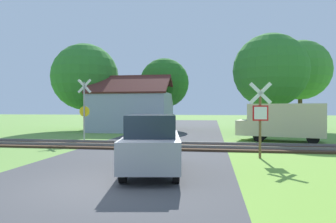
{
  "coord_description": "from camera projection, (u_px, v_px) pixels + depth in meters",
  "views": [
    {
      "loc": [
        2.89,
        -7.16,
        1.98
      ],
      "look_at": [
        0.5,
        8.79,
        1.8
      ],
      "focal_mm": 32.0,
      "sensor_mm": 36.0,
      "label": 1
    }
  ],
  "objects": [
    {
      "name": "road_asphalt",
      "position": [
        121.0,
        170.0,
        9.51
      ],
      "size": [
        7.11,
        80.0,
        0.01
      ],
      "primitive_type": "cube",
      "color": "#424244",
      "rests_on": "ground"
    },
    {
      "name": "tree_left",
      "position": [
        85.0,
        77.0,
        27.34
      ],
      "size": [
        6.04,
        6.04,
        7.85
      ],
      "color": "#513823",
      "rests_on": "ground"
    },
    {
      "name": "tree_right",
      "position": [
        270.0,
        71.0,
        22.72
      ],
      "size": [
        5.61,
        5.61,
        7.64
      ],
      "color": "#513823",
      "rests_on": "ground"
    },
    {
      "name": "ground_plane",
      "position": [
        97.0,
        187.0,
        7.53
      ],
      "size": [
        160.0,
        160.0,
        0.0
      ],
      "primitive_type": "plane",
      "color": "#6B9942"
    },
    {
      "name": "crossing_sign_far",
      "position": [
        84.0,
        107.0,
        18.35
      ],
      "size": [
        0.88,
        0.14,
        3.78
      ],
      "rotation": [
        0.0,
        0.0,
        0.05
      ],
      "color": "#9E9EA5",
      "rests_on": "ground"
    },
    {
      "name": "tree_far",
      "position": [
        300.0,
        70.0,
        26.79
      ],
      "size": [
        5.3,
        5.3,
        8.05
      ],
      "color": "#513823",
      "rests_on": "ground"
    },
    {
      "name": "rail_track",
      "position": [
        155.0,
        146.0,
        15.23
      ],
      "size": [
        60.0,
        2.6,
        0.22
      ],
      "color": "#422D1E",
      "rests_on": "ground"
    },
    {
      "name": "house",
      "position": [
        132.0,
        110.0,
        25.65
      ],
      "size": [
        6.8,
        5.22,
        4.81
      ],
      "rotation": [
        0.0,
        0.0,
        -0.01
      ],
      "color": "#99A3B7",
      "rests_on": "ground"
    },
    {
      "name": "mail_truck",
      "position": [
        283.0,
        121.0,
        17.73
      ],
      "size": [
        5.22,
        3.14,
        2.24
      ],
      "rotation": [
        0.0,
        0.0,
        1.29
      ],
      "color": "beige",
      "rests_on": "ground"
    },
    {
      "name": "tree_center",
      "position": [
        164.0,
        83.0,
        28.48
      ],
      "size": [
        4.67,
        4.67,
        6.72
      ],
      "color": "#513823",
      "rests_on": "ground"
    },
    {
      "name": "stop_sign_near",
      "position": [
        260.0,
        115.0,
        11.75
      ],
      "size": [
        0.88,
        0.16,
        3.01
      ],
      "rotation": [
        0.0,
        0.0,
        3.19
      ],
      "color": "brown",
      "rests_on": "ground"
    },
    {
      "name": "parked_car",
      "position": [
        152.0,
        143.0,
        9.21
      ],
      "size": [
        2.22,
        4.2,
        1.78
      ],
      "rotation": [
        0.0,
        0.0,
        0.15
      ],
      "color": "#99999E",
      "rests_on": "ground"
    }
  ]
}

